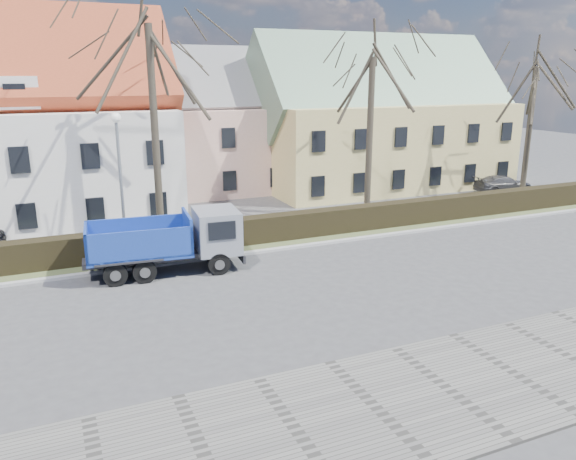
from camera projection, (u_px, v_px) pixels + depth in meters
name	position (u px, v px, depth m)	size (l,w,h in m)	color
ground	(257.00, 292.00, 21.63)	(120.00, 120.00, 0.00)	#414144
sidewalk_near	(375.00, 408.00, 14.11)	(80.00, 5.00, 0.08)	slate
curb_far	(222.00, 256.00, 25.67)	(80.00, 0.30, 0.12)	#A2A1A1
grass_strip	(213.00, 247.00, 27.09)	(80.00, 3.00, 0.10)	#4B5831
hedge	(213.00, 236.00, 26.75)	(60.00, 0.90, 1.30)	black
building_pink	(211.00, 133.00, 39.74)	(10.80, 8.80, 8.00)	#DAA99A
building_yellow	(379.00, 127.00, 41.61)	(18.80, 10.80, 8.50)	#D2BF73
tree_1	(154.00, 113.00, 26.65)	(9.20, 9.20, 12.65)	#342E24
tree_2	(370.00, 122.00, 31.47)	(8.00, 8.00, 11.00)	#342E24
tree_3	(530.00, 120.00, 36.13)	(7.60, 7.60, 10.45)	#342E24
dump_truck	(160.00, 243.00, 23.41)	(6.62, 2.46, 2.65)	navy
streetlight	(121.00, 184.00, 25.41)	(0.51, 0.51, 6.57)	#90959A
cart_frame	(90.00, 266.00, 23.58)	(0.72, 0.41, 0.66)	silver
parked_car_b	(503.00, 184.00, 39.37)	(1.70, 4.18, 1.21)	#3D3D3F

